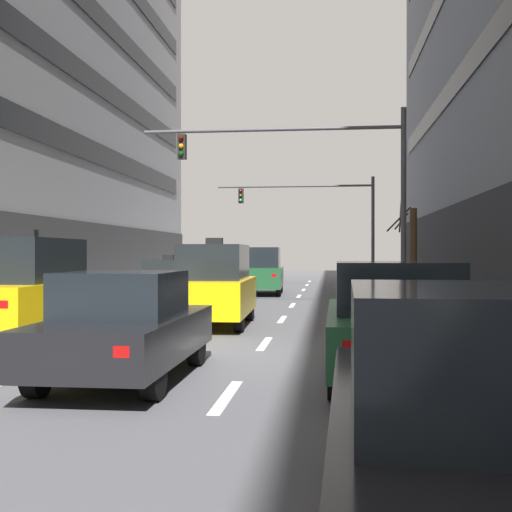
# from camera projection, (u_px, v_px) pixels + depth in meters

# --- Properties ---
(ground_plane) EXTENTS (120.00, 120.00, 0.00)m
(ground_plane) POSITION_uv_depth(u_px,v_px,m) (161.00, 358.00, 11.66)
(ground_plane) COLOR #515156
(lane_stripe_l1_s4) EXTENTS (0.16, 2.00, 0.01)m
(lane_stripe_l1_s4) POSITION_uv_depth(u_px,v_px,m) (109.00, 341.00, 13.83)
(lane_stripe_l1_s4) COLOR silver
(lane_stripe_l1_s4) RESTS_ON ground
(lane_stripe_l1_s5) EXTENTS (0.16, 2.00, 0.01)m
(lane_stripe_l1_s5) POSITION_uv_depth(u_px,v_px,m) (167.00, 318.00, 18.80)
(lane_stripe_l1_s5) COLOR silver
(lane_stripe_l1_s5) RESTS_ON ground
(lane_stripe_l1_s6) EXTENTS (0.16, 2.00, 0.01)m
(lane_stripe_l1_s6) POSITION_uv_depth(u_px,v_px,m) (201.00, 304.00, 23.77)
(lane_stripe_l1_s6) COLOR silver
(lane_stripe_l1_s6) RESTS_ON ground
(lane_stripe_l1_s7) EXTENTS (0.16, 2.00, 0.01)m
(lane_stripe_l1_s7) POSITION_uv_depth(u_px,v_px,m) (223.00, 296.00, 28.74)
(lane_stripe_l1_s7) COLOR silver
(lane_stripe_l1_s7) RESTS_ON ground
(lane_stripe_l1_s8) EXTENTS (0.16, 2.00, 0.01)m
(lane_stripe_l1_s8) POSITION_uv_depth(u_px,v_px,m) (239.00, 289.00, 33.70)
(lane_stripe_l1_s8) COLOR silver
(lane_stripe_l1_s8) RESTS_ON ground
(lane_stripe_l1_s9) EXTENTS (0.16, 2.00, 0.01)m
(lane_stripe_l1_s9) POSITION_uv_depth(u_px,v_px,m) (251.00, 285.00, 38.67)
(lane_stripe_l1_s9) COLOR silver
(lane_stripe_l1_s9) RESTS_ON ground
(lane_stripe_l1_s10) EXTENTS (0.16, 2.00, 0.01)m
(lane_stripe_l1_s10) POSITION_uv_depth(u_px,v_px,m) (260.00, 281.00, 43.64)
(lane_stripe_l1_s10) COLOR silver
(lane_stripe_l1_s10) RESTS_ON ground
(lane_stripe_l2_s3) EXTENTS (0.16, 2.00, 0.01)m
(lane_stripe_l2_s3) POSITION_uv_depth(u_px,v_px,m) (227.00, 396.00, 8.49)
(lane_stripe_l2_s3) COLOR silver
(lane_stripe_l2_s3) RESTS_ON ground
(lane_stripe_l2_s4) EXTENTS (0.16, 2.00, 0.01)m
(lane_stripe_l2_s4) POSITION_uv_depth(u_px,v_px,m) (265.00, 344.00, 13.46)
(lane_stripe_l2_s4) COLOR silver
(lane_stripe_l2_s4) RESTS_ON ground
(lane_stripe_l2_s5) EXTENTS (0.16, 2.00, 0.01)m
(lane_stripe_l2_s5) POSITION_uv_depth(u_px,v_px,m) (282.00, 319.00, 18.42)
(lane_stripe_l2_s5) COLOR silver
(lane_stripe_l2_s5) RESTS_ON ground
(lane_stripe_l2_s6) EXTENTS (0.16, 2.00, 0.01)m
(lane_stripe_l2_s6) POSITION_uv_depth(u_px,v_px,m) (292.00, 305.00, 23.39)
(lane_stripe_l2_s6) COLOR silver
(lane_stripe_l2_s6) RESTS_ON ground
(lane_stripe_l2_s7) EXTENTS (0.16, 2.00, 0.01)m
(lane_stripe_l2_s7) POSITION_uv_depth(u_px,v_px,m) (299.00, 296.00, 28.36)
(lane_stripe_l2_s7) COLOR silver
(lane_stripe_l2_s7) RESTS_ON ground
(lane_stripe_l2_s8) EXTENTS (0.16, 2.00, 0.01)m
(lane_stripe_l2_s8) POSITION_uv_depth(u_px,v_px,m) (304.00, 290.00, 33.33)
(lane_stripe_l2_s8) COLOR silver
(lane_stripe_l2_s8) RESTS_ON ground
(lane_stripe_l2_s9) EXTENTS (0.16, 2.00, 0.01)m
(lane_stripe_l2_s9) POSITION_uv_depth(u_px,v_px,m) (307.00, 285.00, 38.30)
(lane_stripe_l2_s9) COLOR silver
(lane_stripe_l2_s9) RESTS_ON ground
(lane_stripe_l2_s10) EXTENTS (0.16, 2.00, 0.01)m
(lane_stripe_l2_s10) POSITION_uv_depth(u_px,v_px,m) (310.00, 281.00, 43.26)
(lane_stripe_l2_s10) COLOR silver
(lane_stripe_l2_s10) RESTS_ON ground
(car_driving_0) EXTENTS (2.09, 4.62, 1.71)m
(car_driving_0) POSITION_uv_depth(u_px,v_px,m) (201.00, 274.00, 33.00)
(car_driving_0) COLOR black
(car_driving_0) RESTS_ON ground
(car_driving_1) EXTENTS (1.80, 4.28, 1.60)m
(car_driving_1) POSITION_uv_depth(u_px,v_px,m) (125.00, 327.00, 9.59)
(car_driving_1) COLOR black
(car_driving_1) RESTS_ON ground
(taxi_driving_2) EXTENTS (1.94, 4.37, 2.27)m
(taxi_driving_2) POSITION_uv_depth(u_px,v_px,m) (214.00, 285.00, 16.78)
(taxi_driving_2) COLOR black
(taxi_driving_2) RESTS_ON ground
(taxi_driving_3) EXTENTS (1.85, 4.37, 1.81)m
(taxi_driving_3) POSITION_uv_depth(u_px,v_px,m) (169.00, 280.00, 25.53)
(taxi_driving_3) COLOR black
(taxi_driving_3) RESTS_ON ground
(taxi_driving_4) EXTENTS (1.90, 4.53, 2.37)m
(taxi_driving_4) POSITION_uv_depth(u_px,v_px,m) (26.00, 290.00, 13.84)
(taxi_driving_4) COLOR black
(taxi_driving_4) RESTS_ON ground
(car_driving_5) EXTENTS (2.04, 4.49, 2.13)m
(car_driving_5) POSITION_uv_depth(u_px,v_px,m) (262.00, 271.00, 29.57)
(car_driving_5) COLOR black
(car_driving_5) RESTS_ON ground
(car_parked_0) EXTENTS (1.99, 4.54, 1.69)m
(car_parked_0) POSITION_uv_depth(u_px,v_px,m) (497.00, 437.00, 3.69)
(car_parked_0) COLOR black
(car_parked_0) RESTS_ON ground
(car_parked_1) EXTENTS (1.99, 4.67, 1.75)m
(car_parked_1) POSITION_uv_depth(u_px,v_px,m) (395.00, 322.00, 9.57)
(car_parked_1) COLOR black
(car_parked_1) RESTS_ON ground
(traffic_signal_0) EXTENTS (8.79, 0.35, 6.51)m
(traffic_signal_0) POSITION_uv_depth(u_px,v_px,m) (323.00, 172.00, 21.58)
(traffic_signal_0) COLOR #4C4C51
(traffic_signal_0) RESTS_ON sidewalk_right
(traffic_signal_1) EXTENTS (8.87, 0.35, 6.03)m
(traffic_signal_1) POSITION_uv_depth(u_px,v_px,m) (323.00, 210.00, 36.75)
(traffic_signal_1) COLOR #4C4C51
(traffic_signal_1) RESTS_ON sidewalk_right
(street_tree_0) EXTENTS (1.30, 1.61, 4.10)m
(street_tree_0) POSITION_uv_depth(u_px,v_px,m) (412.00, 249.00, 27.87)
(street_tree_0) COLOR #4C3823
(street_tree_0) RESTS_ON sidewalk_right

